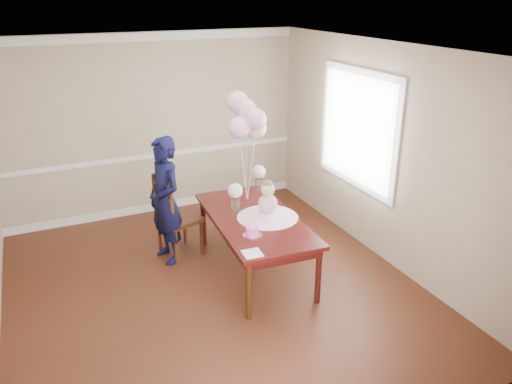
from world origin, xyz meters
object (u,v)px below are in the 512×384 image
object	(u,v)px
birthday_cake	(252,231)
dining_chair_seat	(179,219)
dining_table_top	(255,219)
woman	(165,201)

from	to	relation	value
birthday_cake	dining_chair_seat	xyz separation A→B (m)	(-0.48, 1.23, -0.29)
dining_table_top	birthday_cake	bearing A→B (deg)	-113.96
dining_chair_seat	dining_table_top	bearing A→B (deg)	-66.12
dining_table_top	woman	world-z (taller)	woman
dining_chair_seat	woman	bearing A→B (deg)	-174.88
dining_table_top	birthday_cake	xyz separation A→B (m)	(-0.22, -0.42, 0.08)
dining_chair_seat	birthday_cake	bearing A→B (deg)	-85.79
birthday_cake	woman	world-z (taller)	woman
birthday_cake	woman	distance (m)	1.33
dining_table_top	woman	xyz separation A→B (m)	(-0.89, 0.73, 0.11)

